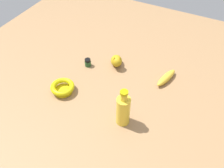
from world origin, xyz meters
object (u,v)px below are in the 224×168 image
at_px(bottle_tall, 123,110).
at_px(nail_polish_jar, 88,62).
at_px(cat_figurine, 117,61).
at_px(bowl, 63,88).
at_px(banana, 166,78).

xyz_separation_m(bottle_tall, nail_polish_jar, (-0.36, 0.27, -0.06)).
xyz_separation_m(nail_polish_jar, cat_figurine, (0.15, 0.08, 0.01)).
height_order(bottle_tall, bowl, bottle_tall).
distance_m(bottle_tall, nail_polish_jar, 0.46).
bearing_deg(banana, nail_polish_jar, 116.43).
height_order(nail_polish_jar, bowl, same).
height_order(nail_polish_jar, banana, nail_polish_jar).
relative_size(cat_figurine, bowl, 0.93).
xyz_separation_m(nail_polish_jar, banana, (0.46, 0.09, -0.00)).
xyz_separation_m(banana, bowl, (-0.47, -0.33, 0.01)).
xyz_separation_m(banana, cat_figurine, (-0.30, -0.01, 0.02)).
relative_size(banana, cat_figurine, 1.38).
relative_size(bottle_tall, cat_figurine, 1.77).
relative_size(banana, bowl, 1.29).
distance_m(bottle_tall, bowl, 0.38).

